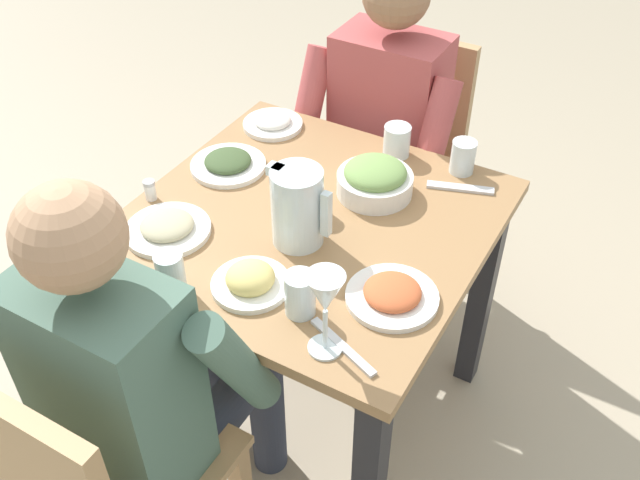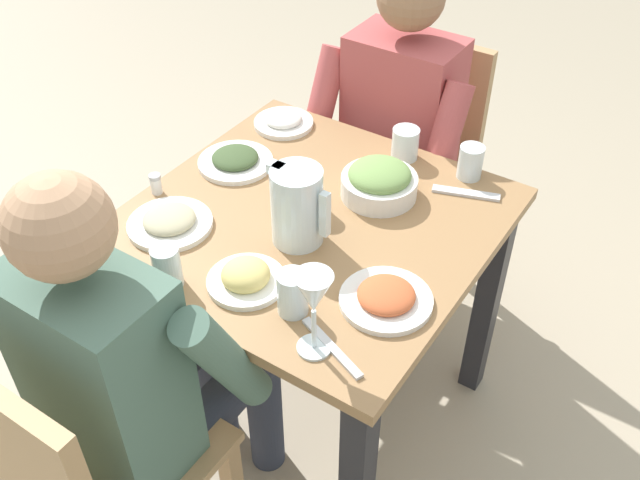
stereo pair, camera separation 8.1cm
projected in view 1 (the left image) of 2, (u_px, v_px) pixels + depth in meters
The scene contains 21 objects.
ground_plane at pixel (311, 408), 2.22m from camera, with size 8.00×8.00×0.00m, color tan.
dining_table at pixel (310, 261), 1.82m from camera, with size 0.84×0.84×0.75m.
chair_far at pixel (399, 155), 2.39m from camera, with size 0.40×0.40×0.89m.
diner_near at pixel (149, 371), 1.50m from camera, with size 0.48×0.53×1.18m.
diner_far at pixel (373, 146), 2.16m from camera, with size 0.48×0.53×1.18m.
water_pitcher at pixel (298, 207), 1.61m from camera, with size 0.16×0.12×0.19m.
salad_bowl at pixel (375, 179), 1.79m from camera, with size 0.19×0.19×0.09m.
plate_beans at pixel (167, 227), 1.68m from camera, with size 0.20×0.20×0.04m.
plate_dolmas at pixel (228, 163), 1.89m from camera, with size 0.20×0.20×0.04m.
plate_fries at pixel (250, 280), 1.54m from camera, with size 0.17×0.17×0.06m.
plate_rice_curry at pixel (392, 294), 1.51m from camera, with size 0.20×0.20×0.04m.
plate_yoghurt at pixel (273, 122), 2.05m from camera, with size 0.17×0.17×0.04m.
water_glass_far_left at pixel (463, 157), 1.86m from camera, with size 0.06×0.06×0.09m, color silver.
water_glass_center at pixel (171, 273), 1.51m from camera, with size 0.06×0.06×0.10m, color silver.
water_glass_by_pitcher at pixel (397, 141), 1.92m from camera, with size 0.07×0.07×0.09m, color silver.
water_glass_near_left at pixel (305, 189), 1.74m from camera, with size 0.06×0.06×0.10m, color silver.
water_glass_far_right at pixel (300, 294), 1.46m from camera, with size 0.07×0.07×0.10m, color silver.
wine_glass at pixel (325, 298), 1.33m from camera, with size 0.08×0.08×0.20m.
salt_shaker at pixel (150, 190), 1.78m from camera, with size 0.03×0.03×0.05m.
fork_near at pixel (460, 188), 1.82m from camera, with size 0.17×0.03×0.01m, color silver.
knife_near at pixel (343, 347), 1.42m from camera, with size 0.18×0.02×0.01m, color silver.
Camera 1 is at (0.70, -1.16, 1.83)m, focal length 40.22 mm.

